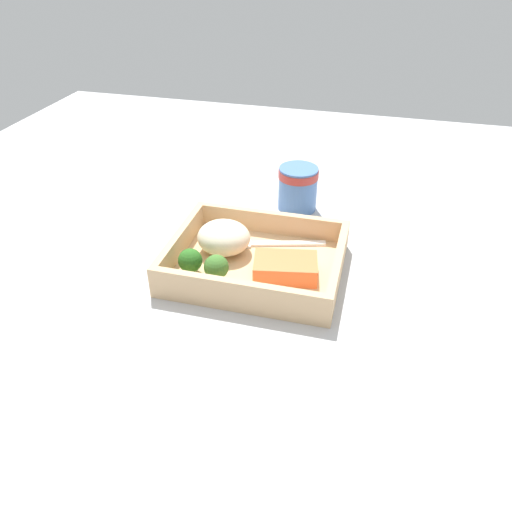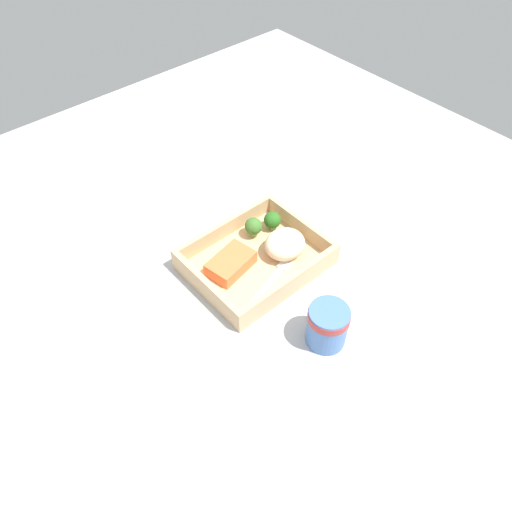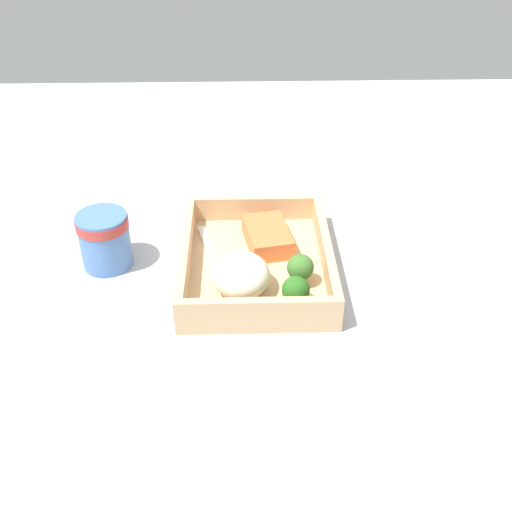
# 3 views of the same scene
# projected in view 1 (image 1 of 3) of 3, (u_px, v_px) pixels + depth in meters

# --- Properties ---
(ground_plane) EXTENTS (1.60, 1.60, 0.02)m
(ground_plane) POSITION_uv_depth(u_px,v_px,m) (256.00, 275.00, 0.79)
(ground_plane) COLOR #B3B5B8
(takeout_tray) EXTENTS (0.26, 0.21, 0.01)m
(takeout_tray) POSITION_uv_depth(u_px,v_px,m) (256.00, 267.00, 0.78)
(takeout_tray) COLOR tan
(takeout_tray) RESTS_ON ground_plane
(tray_rim) EXTENTS (0.26, 0.21, 0.04)m
(tray_rim) POSITION_uv_depth(u_px,v_px,m) (256.00, 254.00, 0.77)
(tray_rim) COLOR tan
(tray_rim) RESTS_ON takeout_tray
(salmon_fillet) EXTENTS (0.10, 0.08, 0.03)m
(salmon_fillet) POSITION_uv_depth(u_px,v_px,m) (285.00, 268.00, 0.75)
(salmon_fillet) COLOR orange
(salmon_fillet) RESTS_ON takeout_tray
(mashed_potatoes) EXTENTS (0.09, 0.08, 0.05)m
(mashed_potatoes) POSITION_uv_depth(u_px,v_px,m) (224.00, 238.00, 0.79)
(mashed_potatoes) COLOR beige
(mashed_potatoes) RESTS_ON takeout_tray
(broccoli_floret_1) EXTENTS (0.04, 0.04, 0.05)m
(broccoli_floret_1) POSITION_uv_depth(u_px,v_px,m) (216.00, 268.00, 0.73)
(broccoli_floret_1) COLOR #7A9B5A
(broccoli_floret_1) RESTS_ON takeout_tray
(broccoli_floret_2) EXTENTS (0.04, 0.04, 0.04)m
(broccoli_floret_2) POSITION_uv_depth(u_px,v_px,m) (190.00, 261.00, 0.75)
(broccoli_floret_2) COLOR #84A95F
(broccoli_floret_2) RESTS_ON takeout_tray
(fork) EXTENTS (0.16, 0.06, 0.00)m
(fork) POSITION_uv_depth(u_px,v_px,m) (271.00, 244.00, 0.82)
(fork) COLOR white
(fork) RESTS_ON takeout_tray
(paper_cup) EXTENTS (0.07, 0.07, 0.08)m
(paper_cup) POSITION_uv_depth(u_px,v_px,m) (298.00, 186.00, 0.93)
(paper_cup) COLOR #4B74B6
(paper_cup) RESTS_ON ground_plane
(receipt_slip) EXTENTS (0.11, 0.14, 0.00)m
(receipt_slip) POSITION_uv_depth(u_px,v_px,m) (245.00, 197.00, 0.99)
(receipt_slip) COLOR white
(receipt_slip) RESTS_ON ground_plane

